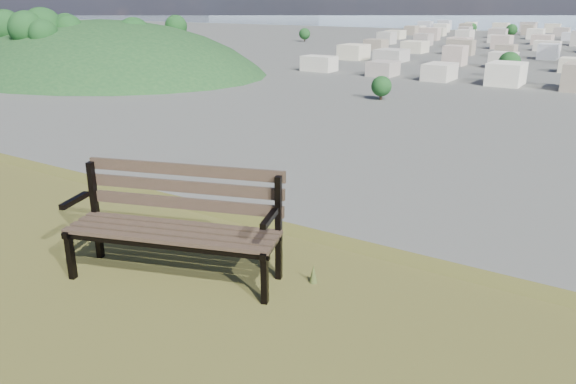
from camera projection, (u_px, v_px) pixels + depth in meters
The scene contains 2 objects.
park_bench at pixel (177, 217), 5.28m from camera, with size 2.09×1.24×1.05m.
green_wooded_hill at pixel (106, 72), 223.23m from camera, with size 157.14×125.71×78.57m.
Camera 1 is at (4.75, -0.91, 27.53)m, focal length 35.00 mm.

